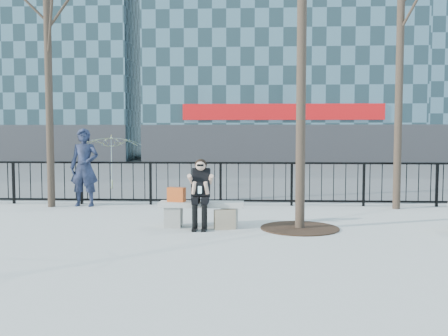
{
  "coord_description": "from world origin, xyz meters",
  "views": [
    {
      "loc": [
        0.94,
        -9.61,
        1.81
      ],
      "look_at": [
        0.4,
        0.8,
        1.1
      ],
      "focal_mm": 40.0,
      "sensor_mm": 36.0,
      "label": 1
    }
  ],
  "objects": [
    {
      "name": "street_surface",
      "position": [
        0.0,
        15.0,
        0.0
      ],
      "size": [
        60.0,
        23.0,
        0.01
      ],
      "primitive_type": "cube",
      "color": "#474747",
      "rests_on": "ground"
    },
    {
      "name": "building_left",
      "position": [
        -15.0,
        27.0,
        11.3
      ],
      "size": [
        16.2,
        10.2,
        22.6
      ],
      "color": "slate",
      "rests_on": "ground"
    },
    {
      "name": "tree_left",
      "position": [
        -4.0,
        2.5,
        4.86
      ],
      "size": [
        2.8,
        2.8,
        6.5
      ],
      "color": "black",
      "rests_on": "ground"
    },
    {
      "name": "handbag",
      "position": [
        -0.49,
        0.02,
        0.63
      ],
      "size": [
        0.37,
        0.25,
        0.28
      ],
      "primitive_type": "cube",
      "rotation": [
        0.0,
        0.0,
        -0.27
      ],
      "color": "#B84416",
      "rests_on": "bench_main"
    },
    {
      "name": "vendor_umbrella",
      "position": [
        -3.61,
        6.55,
        0.9
      ],
      "size": [
        2.12,
        2.15,
        1.79
      ],
      "primitive_type": "imported",
      "rotation": [
        0.0,
        0.0,
        0.09
      ],
      "color": "#EAF636",
      "rests_on": "ground"
    },
    {
      "name": "railing",
      "position": [
        0.0,
        3.0,
        0.55
      ],
      "size": [
        14.0,
        0.06,
        1.1
      ],
      "color": "black",
      "rests_on": "ground"
    },
    {
      "name": "bench_main",
      "position": [
        0.0,
        0.0,
        0.3
      ],
      "size": [
        1.65,
        0.46,
        0.49
      ],
      "color": "gray",
      "rests_on": "ground"
    },
    {
      "name": "ground",
      "position": [
        0.0,
        0.0,
        0.0
      ],
      "size": [
        120.0,
        120.0,
        0.0
      ],
      "primitive_type": "plane",
      "color": "#A6A6A1",
      "rests_on": "ground"
    },
    {
      "name": "standing_man",
      "position": [
        -3.2,
        2.65,
        0.98
      ],
      "size": [
        0.72,
        0.47,
        1.96
      ],
      "primitive_type": "imported",
      "rotation": [
        0.0,
        0.0,
        -0.0
      ],
      "color": "black",
      "rests_on": "ground"
    },
    {
      "name": "seated_woman",
      "position": [
        0.0,
        -0.16,
        0.67
      ],
      "size": [
        0.5,
        0.64,
        1.34
      ],
      "color": "black",
      "rests_on": "ground"
    },
    {
      "name": "shopping_bag",
      "position": [
        0.47,
        -0.23,
        0.19
      ],
      "size": [
        0.42,
        0.26,
        0.38
      ],
      "primitive_type": "cube",
      "rotation": [
        0.0,
        0.0,
        0.29
      ],
      "color": "beige",
      "rests_on": "ground"
    },
    {
      "name": "tree_grate",
      "position": [
        1.9,
        -0.1,
        0.01
      ],
      "size": [
        1.5,
        1.5,
        0.02
      ],
      "primitive_type": "cylinder",
      "color": "black",
      "rests_on": "ground"
    }
  ]
}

